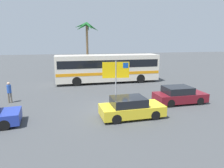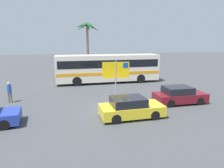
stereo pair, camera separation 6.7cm
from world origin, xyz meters
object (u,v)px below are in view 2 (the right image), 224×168
(bus_front_coach, at_px, (108,67))
(car_yellow, at_px, (131,108))
(pedestrian_crossing_lot, at_px, (9,91))
(ferry_sign, at_px, (116,72))
(car_maroon, at_px, (179,95))

(bus_front_coach, relative_size, car_yellow, 2.88)
(pedestrian_crossing_lot, bearing_deg, bus_front_coach, -58.59)
(car_yellow, bearing_deg, pedestrian_crossing_lot, 146.74)
(bus_front_coach, height_order, ferry_sign, ferry_sign)
(car_maroon, xyz_separation_m, car_yellow, (-4.62, -2.01, 0.00))
(car_yellow, relative_size, pedestrian_crossing_lot, 2.45)
(bus_front_coach, relative_size, pedestrian_crossing_lot, 7.05)
(car_yellow, distance_m, pedestrian_crossing_lot, 9.70)
(ferry_sign, bearing_deg, bus_front_coach, 90.38)
(car_maroon, bearing_deg, car_yellow, -156.87)
(bus_front_coach, relative_size, car_maroon, 2.95)
(car_maroon, height_order, car_yellow, same)
(car_maroon, height_order, pedestrian_crossing_lot, pedestrian_crossing_lot)
(bus_front_coach, height_order, car_maroon, bus_front_coach)
(bus_front_coach, height_order, pedestrian_crossing_lot, bus_front_coach)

